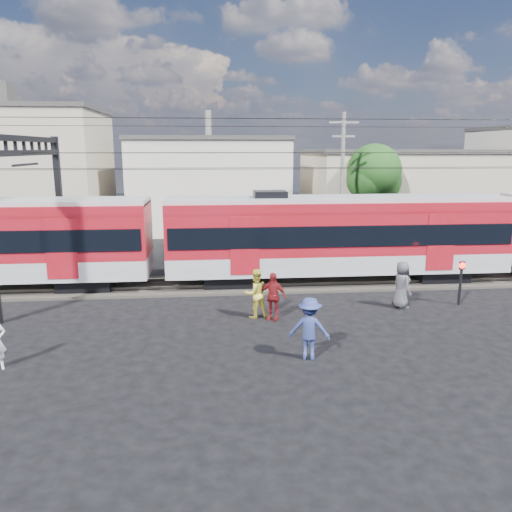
# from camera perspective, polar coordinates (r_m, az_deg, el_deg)

# --- Properties ---
(ground) EXTENTS (120.00, 120.00, 0.00)m
(ground) POSITION_cam_1_polar(r_m,az_deg,el_deg) (16.38, 2.34, -10.78)
(ground) COLOR black
(ground) RESTS_ON ground
(track_bed) EXTENTS (70.00, 3.40, 0.12)m
(track_bed) POSITION_cam_1_polar(r_m,az_deg,el_deg) (23.88, -0.23, -3.17)
(track_bed) COLOR #2D2823
(track_bed) RESTS_ON ground
(rail_near) EXTENTS (70.00, 0.12, 0.12)m
(rail_near) POSITION_cam_1_polar(r_m,az_deg,el_deg) (23.13, -0.06, -3.38)
(rail_near) COLOR #59544C
(rail_near) RESTS_ON track_bed
(rail_far) EXTENTS (70.00, 0.12, 0.12)m
(rail_far) POSITION_cam_1_polar(r_m,az_deg,el_deg) (24.57, -0.39, -2.44)
(rail_far) COLOR #59544C
(rail_far) RESTS_ON track_bed
(commuter_train) EXTENTS (50.30, 3.08, 4.17)m
(commuter_train) POSITION_cam_1_polar(r_m,az_deg,el_deg) (24.10, 9.68, 2.50)
(commuter_train) COLOR black
(commuter_train) RESTS_ON ground
(catenary) EXTENTS (70.00, 9.30, 7.52)m
(catenary) POSITION_cam_1_polar(r_m,az_deg,el_deg) (23.89, -21.61, 8.35)
(catenary) COLOR black
(catenary) RESTS_ON ground
(building_west) EXTENTS (14.28, 10.20, 9.30)m
(building_west) POSITION_cam_1_polar(r_m,az_deg,el_deg) (41.73, -26.67, 8.54)
(building_west) COLOR tan
(building_west) RESTS_ON ground
(building_midwest) EXTENTS (12.24, 12.24, 7.30)m
(building_midwest) POSITION_cam_1_polar(r_m,az_deg,el_deg) (42.02, -5.35, 8.42)
(building_midwest) COLOR beige
(building_midwest) RESTS_ON ground
(building_mideast) EXTENTS (16.32, 10.20, 6.30)m
(building_mideast) POSITION_cam_1_polar(r_m,az_deg,el_deg) (42.24, 17.12, 7.27)
(building_mideast) COLOR tan
(building_mideast) RESTS_ON ground
(utility_pole_mid) EXTENTS (1.80, 0.24, 8.50)m
(utility_pole_mid) POSITION_cam_1_polar(r_m,az_deg,el_deg) (31.06, 9.78, 8.60)
(utility_pole_mid) COLOR slate
(utility_pole_mid) RESTS_ON ground
(tree_near) EXTENTS (3.82, 3.64, 6.72)m
(tree_near) POSITION_cam_1_polar(r_m,az_deg,el_deg) (34.94, 13.58, 9.03)
(tree_near) COLOR #382619
(tree_near) RESTS_ON ground
(pedestrian_b) EXTENTS (1.11, 0.98, 1.92)m
(pedestrian_b) POSITION_cam_1_polar(r_m,az_deg,el_deg) (19.14, -0.05, -4.30)
(pedestrian_b) COLOR gold
(pedestrian_b) RESTS_ON ground
(pedestrian_c) EXTENTS (1.42, 1.05, 1.96)m
(pedestrian_c) POSITION_cam_1_polar(r_m,az_deg,el_deg) (15.54, 6.12, -8.25)
(pedestrian_c) COLOR navy
(pedestrian_c) RESTS_ON ground
(pedestrian_d) EXTENTS (1.17, 0.87, 1.84)m
(pedestrian_d) POSITION_cam_1_polar(r_m,az_deg,el_deg) (18.91, 1.92, -4.62)
(pedestrian_d) COLOR maroon
(pedestrian_d) RESTS_ON ground
(pedestrian_e) EXTENTS (0.84, 1.07, 1.93)m
(pedestrian_e) POSITION_cam_1_polar(r_m,az_deg,el_deg) (21.14, 16.31, -3.17)
(pedestrian_e) COLOR #454549
(pedestrian_e) RESTS_ON ground
(crossing_signal) EXTENTS (0.27, 0.27, 1.85)m
(crossing_signal) POSITION_cam_1_polar(r_m,az_deg,el_deg) (22.27, 22.40, -2.00)
(crossing_signal) COLOR black
(crossing_signal) RESTS_ON ground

